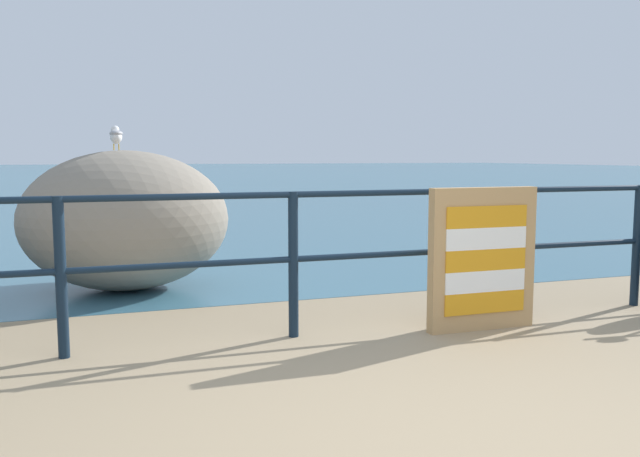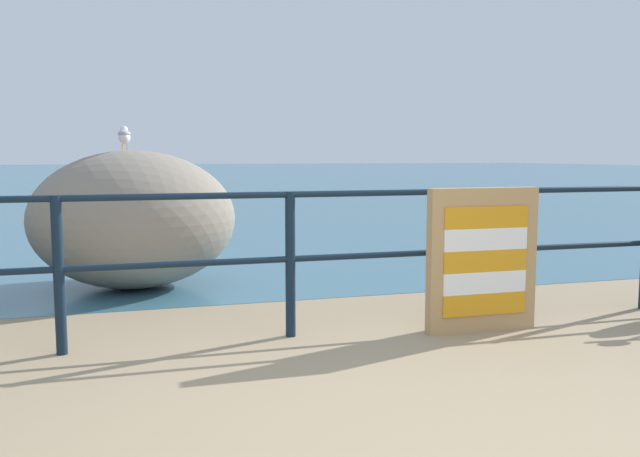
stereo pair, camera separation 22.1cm
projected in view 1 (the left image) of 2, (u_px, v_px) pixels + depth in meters
name	position (u px, v px, depth m)	size (l,w,h in m)	color
ground_plane	(136.00, 196.00, 21.62)	(120.00, 120.00, 0.10)	#937F60
sea_surface	(112.00, 172.00, 48.01)	(120.00, 90.00, 0.01)	#38667A
promenade_railing	(293.00, 246.00, 4.58)	(9.13, 0.07, 1.02)	black
folded_deckchair_stack	(482.00, 259.00, 4.79)	(0.84, 0.10, 1.04)	tan
breakwater_boulder_main	(126.00, 220.00, 6.23)	(1.93, 1.68, 1.31)	gray
seagull	(116.00, 135.00, 6.15)	(0.13, 0.34, 0.23)	gold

